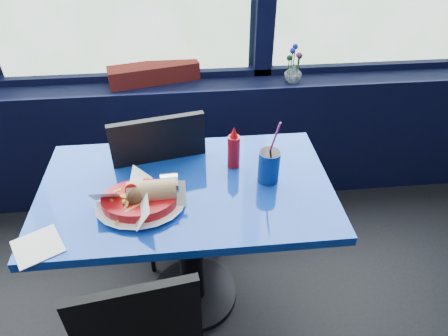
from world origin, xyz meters
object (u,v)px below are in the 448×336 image
(near_table, at_px, (188,217))
(chair_near_back, at_px, (170,177))
(ketchup_bottle, at_px, (234,149))
(flower_vase, at_px, (293,71))
(planter_box, at_px, (154,73))
(soda_cup, at_px, (269,166))
(food_basket, at_px, (141,199))

(near_table, xyz_separation_m, chair_near_back, (-0.09, 0.32, -0.02))
(chair_near_back, distance_m, ketchup_bottle, 0.46)
(near_table, bearing_deg, ketchup_bottle, 28.99)
(ketchup_bottle, bearing_deg, flower_vase, 58.69)
(planter_box, distance_m, soda_cup, 1.03)
(chair_near_back, distance_m, flower_vase, 0.94)
(flower_vase, distance_m, soda_cup, 0.87)
(near_table, relative_size, food_basket, 3.21)
(near_table, relative_size, flower_vase, 5.54)
(chair_near_back, distance_m, food_basket, 0.50)
(planter_box, distance_m, ketchup_bottle, 0.87)
(near_table, bearing_deg, food_basket, -147.36)
(chair_near_back, bearing_deg, planter_box, -94.52)
(flower_vase, xyz_separation_m, food_basket, (-0.81, -0.93, -0.08))
(near_table, height_order, planter_box, planter_box)
(chair_near_back, xyz_separation_m, food_basket, (-0.08, -0.43, 0.24))
(chair_near_back, relative_size, food_basket, 2.56)
(near_table, relative_size, ketchup_bottle, 6.04)
(planter_box, relative_size, flower_vase, 2.36)
(soda_cup, bearing_deg, flower_vase, 70.04)
(planter_box, distance_m, food_basket, 1.01)
(flower_vase, relative_size, soda_cup, 0.72)
(planter_box, relative_size, food_basket, 1.37)
(flower_vase, height_order, food_basket, flower_vase)
(ketchup_bottle, bearing_deg, chair_near_back, 145.98)
(chair_near_back, height_order, ketchup_bottle, chair_near_back)
(food_basket, bearing_deg, chair_near_back, 100.73)
(chair_near_back, height_order, food_basket, chair_near_back)
(planter_box, xyz_separation_m, food_basket, (-0.02, -1.01, -0.06))
(chair_near_back, xyz_separation_m, planter_box, (-0.07, 0.58, 0.30))
(near_table, xyz_separation_m, planter_box, (-0.15, 0.90, 0.28))
(chair_near_back, xyz_separation_m, flower_vase, (0.72, 0.50, 0.32))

